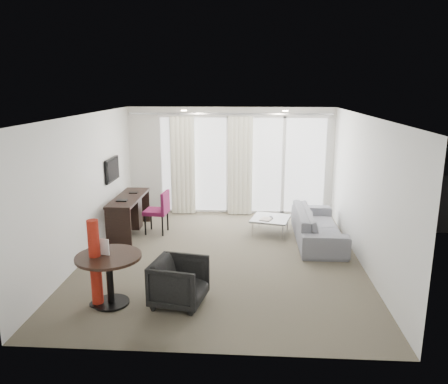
# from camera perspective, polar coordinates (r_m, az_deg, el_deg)

# --- Properties ---
(floor) EXTENTS (5.00, 6.00, 0.00)m
(floor) POSITION_cam_1_polar(r_m,az_deg,el_deg) (8.19, -0.27, -8.51)
(floor) COLOR brown
(floor) RESTS_ON ground
(ceiling) EXTENTS (5.00, 6.00, 0.00)m
(ceiling) POSITION_cam_1_polar(r_m,az_deg,el_deg) (7.59, -0.29, 9.97)
(ceiling) COLOR white
(ceiling) RESTS_ON ground
(wall_left) EXTENTS (0.00, 6.00, 2.60)m
(wall_left) POSITION_cam_1_polar(r_m,az_deg,el_deg) (8.33, -17.69, 0.61)
(wall_left) COLOR silver
(wall_left) RESTS_ON ground
(wall_right) EXTENTS (0.00, 6.00, 2.60)m
(wall_right) POSITION_cam_1_polar(r_m,az_deg,el_deg) (8.02, 17.84, 0.10)
(wall_right) COLOR silver
(wall_right) RESTS_ON ground
(wall_front) EXTENTS (5.00, 0.00, 2.60)m
(wall_front) POSITION_cam_1_polar(r_m,az_deg,el_deg) (4.93, -2.67, -7.73)
(wall_front) COLOR silver
(wall_front) RESTS_ON ground
(window_panel) EXTENTS (4.00, 0.02, 2.38)m
(window_panel) POSITION_cam_1_polar(r_m,az_deg,el_deg) (10.71, 2.41, 3.53)
(window_panel) COLOR white
(window_panel) RESTS_ON ground
(window_frame) EXTENTS (4.10, 0.06, 2.44)m
(window_frame) POSITION_cam_1_polar(r_m,az_deg,el_deg) (10.70, 2.41, 3.52)
(window_frame) COLOR white
(window_frame) RESTS_ON ground
(curtain_left) EXTENTS (0.60, 0.20, 2.38)m
(curtain_left) POSITION_cam_1_polar(r_m,az_deg,el_deg) (10.68, -5.42, 3.45)
(curtain_left) COLOR white
(curtain_left) RESTS_ON ground
(curtain_right) EXTENTS (0.60, 0.20, 2.38)m
(curtain_right) POSITION_cam_1_polar(r_m,az_deg,el_deg) (10.55, 2.12, 3.38)
(curtain_right) COLOR white
(curtain_right) RESTS_ON ground
(curtain_track) EXTENTS (4.80, 0.04, 0.04)m
(curtain_track) POSITION_cam_1_polar(r_m,az_deg,el_deg) (10.41, 0.78, 10.18)
(curtain_track) COLOR #B2B2B7
(curtain_track) RESTS_ON ceiling
(downlight_a) EXTENTS (0.12, 0.12, 0.02)m
(downlight_a) POSITION_cam_1_polar(r_m,az_deg,el_deg) (9.28, -5.25, 10.55)
(downlight_a) COLOR #FFE0B2
(downlight_a) RESTS_ON ceiling
(downlight_b) EXTENTS (0.12, 0.12, 0.02)m
(downlight_b) POSITION_cam_1_polar(r_m,az_deg,el_deg) (9.20, 8.01, 10.44)
(downlight_b) COLOR #FFE0B2
(downlight_b) RESTS_ON ceiling
(desk) EXTENTS (0.53, 1.70, 0.80)m
(desk) POSITION_cam_1_polar(r_m,az_deg,el_deg) (9.59, -12.26, -2.93)
(desk) COLOR black
(desk) RESTS_ON floor
(tv) EXTENTS (0.05, 0.80, 0.50)m
(tv) POSITION_cam_1_polar(r_m,az_deg,el_deg) (9.65, -14.40, 2.86)
(tv) COLOR black
(tv) RESTS_ON wall_left
(desk_chair) EXTENTS (0.55, 0.52, 0.92)m
(desk_chair) POSITION_cam_1_polar(r_m,az_deg,el_deg) (9.46, -8.84, -2.60)
(desk_chair) COLOR maroon
(desk_chair) RESTS_ON floor
(round_table) EXTENTS (1.05, 1.05, 0.75)m
(round_table) POSITION_cam_1_polar(r_m,az_deg,el_deg) (6.62, -14.67, -11.03)
(round_table) COLOR black
(round_table) RESTS_ON floor
(menu_card) EXTENTS (0.13, 0.05, 0.24)m
(menu_card) POSITION_cam_1_polar(r_m,az_deg,el_deg) (6.52, -15.23, -8.18)
(menu_card) COLOR white
(menu_card) RESTS_ON round_table
(red_lamp) EXTENTS (0.33, 0.33, 1.28)m
(red_lamp) POSITION_cam_1_polar(r_m,az_deg,el_deg) (6.55, -16.46, -8.92)
(red_lamp) COLOR #A42113
(red_lamp) RESTS_ON floor
(tub_armchair) EXTENTS (0.87, 0.85, 0.68)m
(tub_armchair) POSITION_cam_1_polar(r_m,az_deg,el_deg) (6.46, -5.86, -11.64)
(tub_armchair) COLOR black
(tub_armchair) RESTS_ON floor
(coffee_table) EXTENTS (0.93, 0.93, 0.35)m
(coffee_table) POSITION_cam_1_polar(r_m,az_deg,el_deg) (9.45, 6.07, -4.37)
(coffee_table) COLOR gray
(coffee_table) RESTS_ON floor
(remote) EXTENTS (0.07, 0.17, 0.02)m
(remote) POSITION_cam_1_polar(r_m,az_deg,el_deg) (9.40, 6.21, -3.28)
(remote) COLOR black
(remote) RESTS_ON coffee_table
(magazine) EXTENTS (0.34, 0.38, 0.02)m
(magazine) POSITION_cam_1_polar(r_m,az_deg,el_deg) (9.28, 5.52, -3.49)
(magazine) COLOR gray
(magazine) RESTS_ON coffee_table
(sofa) EXTENTS (0.88, 2.24, 0.65)m
(sofa) POSITION_cam_1_polar(r_m,az_deg,el_deg) (9.11, 12.15, -4.29)
(sofa) COLOR slate
(sofa) RESTS_ON floor
(terrace_slab) EXTENTS (5.60, 3.00, 0.12)m
(terrace_slab) POSITION_cam_1_polar(r_m,az_deg,el_deg) (12.47, 2.51, -0.93)
(terrace_slab) COLOR #4D4D50
(terrace_slab) RESTS_ON ground
(rattan_chair_a) EXTENTS (0.67, 0.67, 0.86)m
(rattan_chair_a) POSITION_cam_1_polar(r_m,az_deg,el_deg) (12.25, 5.74, 1.11)
(rattan_chair_a) COLOR brown
(rattan_chair_a) RESTS_ON terrace_slab
(rattan_chair_b) EXTENTS (0.66, 0.66, 0.79)m
(rattan_chair_b) POSITION_cam_1_polar(r_m,az_deg,el_deg) (12.83, 10.98, 1.33)
(rattan_chair_b) COLOR brown
(rattan_chair_b) RESTS_ON terrace_slab
(rattan_table) EXTENTS (0.56, 0.56, 0.47)m
(rattan_table) POSITION_cam_1_polar(r_m,az_deg,el_deg) (11.74, 6.43, -0.45)
(rattan_table) COLOR brown
(rattan_table) RESTS_ON terrace_slab
(balustrade) EXTENTS (5.50, 0.06, 1.05)m
(balustrade) POSITION_cam_1_polar(r_m,az_deg,el_deg) (13.76, 2.66, 2.86)
(balustrade) COLOR #B2B2B7
(balustrade) RESTS_ON terrace_slab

